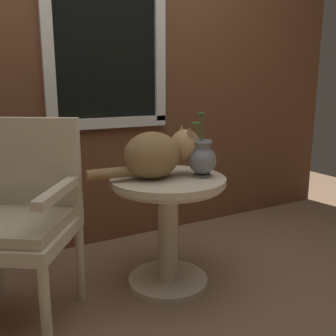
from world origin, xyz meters
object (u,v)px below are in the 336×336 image
(wicker_chair, at_px, (20,211))
(cat, at_px, (158,153))
(pewter_vase_with_ivy, at_px, (202,158))
(wicker_side_table, at_px, (168,210))

(wicker_chair, xyz_separation_m, cat, (0.68, -0.05, 0.21))
(pewter_vase_with_ivy, bearing_deg, cat, 157.91)
(wicker_chair, relative_size, cat, 1.51)
(wicker_side_table, relative_size, cat, 0.99)
(wicker_side_table, height_order, cat, cat)
(cat, xyz_separation_m, pewter_vase_with_ivy, (0.22, -0.09, -0.03))
(cat, height_order, pewter_vase_with_ivy, pewter_vase_with_ivy)
(wicker_chair, distance_m, cat, 0.72)
(pewter_vase_with_ivy, bearing_deg, wicker_side_table, 157.95)
(wicker_side_table, distance_m, wicker_chair, 0.74)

